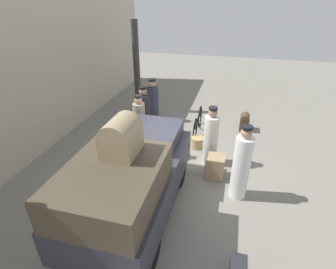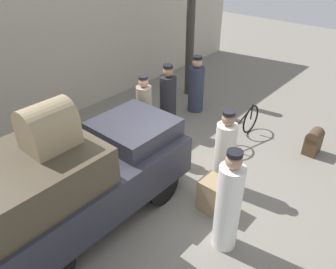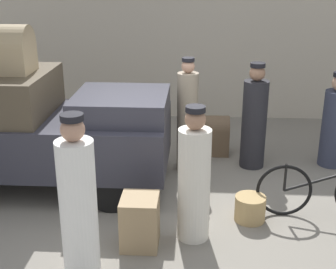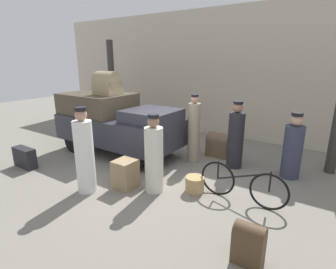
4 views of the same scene
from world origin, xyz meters
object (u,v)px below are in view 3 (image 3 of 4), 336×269
at_px(porter_carrying_trunk, 78,205).
at_px(trunk_large_brown, 211,134).
at_px(trunk_on_truck_roof, 5,51).
at_px(suitcase_tan_flat, 140,222).
at_px(porter_with_bicycle, 335,125).
at_px(porter_standing_middle, 254,121).
at_px(truck, 31,125).
at_px(wicker_basket, 250,208).
at_px(porter_lifting_near_truck, 194,180).
at_px(bicycle, 324,191).
at_px(conductor_in_dark_uniform, 187,120).

distance_m(porter_carrying_trunk, trunk_large_brown, 3.92).
relative_size(trunk_large_brown, trunk_on_truck_roof, 0.98).
xyz_separation_m(porter_carrying_trunk, suitcase_tan_flat, (0.56, 0.60, -0.53)).
distance_m(porter_with_bicycle, porter_standing_middle, 1.36).
bearing_deg(porter_standing_middle, porter_carrying_trunk, -125.12).
height_order(truck, porter_with_bicycle, truck).
distance_m(wicker_basket, porter_lifting_near_truck, 1.06).
bearing_deg(trunk_on_truck_roof, porter_carrying_trunk, -55.45).
bearing_deg(porter_with_bicycle, porter_standing_middle, -174.25).
bearing_deg(bicycle, porter_carrying_trunk, -153.98).
xyz_separation_m(wicker_basket, trunk_large_brown, (-0.47, 2.33, 0.18)).
relative_size(porter_with_bicycle, porter_standing_middle, 0.91).
relative_size(porter_lifting_near_truck, suitcase_tan_flat, 2.69).
distance_m(porter_with_bicycle, trunk_large_brown, 2.10).
distance_m(porter_with_bicycle, suitcase_tan_flat, 3.95).
bearing_deg(porter_lifting_near_truck, porter_carrying_trunk, -145.68).
bearing_deg(wicker_basket, porter_with_bicycle, 51.08).
distance_m(bicycle, porter_carrying_trunk, 3.28).
relative_size(wicker_basket, conductor_in_dark_uniform, 0.22).
distance_m(conductor_in_dark_uniform, trunk_large_brown, 1.03).
bearing_deg(wicker_basket, porter_standing_middle, 83.23).
height_order(truck, trunk_large_brown, truck).
distance_m(bicycle, conductor_in_dark_uniform, 2.36).
bearing_deg(suitcase_tan_flat, porter_carrying_trunk, -133.19).
xyz_separation_m(porter_lifting_near_truck, porter_standing_middle, (0.96, 2.25, 0.02)).
xyz_separation_m(porter_carrying_trunk, trunk_on_truck_roof, (-1.48, 2.15, 1.22)).
bearing_deg(wicker_basket, conductor_in_dark_uniform, 119.66).
bearing_deg(porter_lifting_near_truck, suitcase_tan_flat, -161.10).
relative_size(bicycle, porter_standing_middle, 1.01).
bearing_deg(porter_with_bicycle, porter_carrying_trunk, -137.57).
xyz_separation_m(porter_with_bicycle, trunk_large_brown, (-2.03, 0.39, -0.36)).
xyz_separation_m(porter_standing_middle, trunk_large_brown, (-0.68, 0.53, -0.45)).
bearing_deg(porter_lifting_near_truck, conductor_in_dark_uniform, 93.65).
xyz_separation_m(conductor_in_dark_uniform, porter_with_bicycle, (2.44, 0.40, -0.16)).
bearing_deg(wicker_basket, trunk_large_brown, 101.32).
height_order(porter_carrying_trunk, porter_standing_middle, porter_carrying_trunk).
height_order(porter_standing_middle, trunk_large_brown, porter_standing_middle).
xyz_separation_m(bicycle, porter_lifting_near_truck, (-1.72, -0.61, 0.40)).
xyz_separation_m(conductor_in_dark_uniform, trunk_on_truck_roof, (-2.55, -0.66, 1.19)).
bearing_deg(wicker_basket, bicycle, 8.90).
relative_size(porter_lifting_near_truck, porter_standing_middle, 0.97).
bearing_deg(porter_carrying_trunk, truck, 119.82).
xyz_separation_m(porter_carrying_trunk, trunk_large_brown, (1.48, 3.60, -0.49)).
relative_size(wicker_basket, suitcase_tan_flat, 0.64).
height_order(porter_carrying_trunk, conductor_in_dark_uniform, conductor_in_dark_uniform).
xyz_separation_m(bicycle, suitcase_tan_flat, (-2.35, -0.82, -0.06)).
height_order(wicker_basket, porter_with_bicycle, porter_with_bicycle).
xyz_separation_m(wicker_basket, porter_with_bicycle, (1.56, 1.93, 0.54)).
distance_m(trunk_large_brown, trunk_on_truck_roof, 3.72).
height_order(conductor_in_dark_uniform, porter_with_bicycle, conductor_in_dark_uniform).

